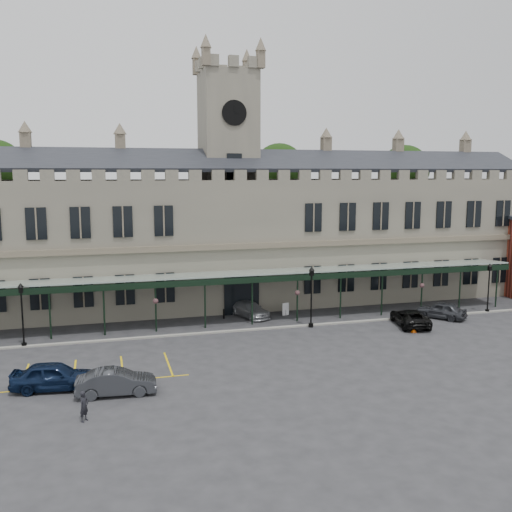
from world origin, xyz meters
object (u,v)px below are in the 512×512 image
object	(u,v)px
person_a	(84,406)
lamp_post_right	(489,283)
clock_tower	(228,168)
station_building	(229,237)
traffic_cone	(414,328)
car_left_b	(116,382)
car_taxi	(249,309)
lamp_post_mid	(311,291)
car_right_a	(441,310)
car_van	(410,317)
lamp_post_left	(22,309)
car_left_a	(54,376)
sign_board	(286,309)

from	to	relation	value
person_a	lamp_post_right	bearing A→B (deg)	-31.03
clock_tower	station_building	bearing A→B (deg)	-90.00
traffic_cone	car_left_b	xyz separation A→B (m)	(-23.33, -6.97, 0.42)
car_left_b	car_taxi	bearing A→B (deg)	-34.66
lamp_post_mid	car_taxi	xyz separation A→B (m)	(-4.03, 4.69, -2.35)
lamp_post_right	car_right_a	distance (m)	5.71
car_van	lamp_post_right	bearing A→B (deg)	-154.94
car_right_a	lamp_post_mid	bearing A→B (deg)	-39.90
station_building	car_taxi	distance (m)	8.43
lamp_post_left	car_left_a	xyz separation A→B (m)	(2.76, -9.36, -2.01)
car_left_a	car_right_a	bearing A→B (deg)	-67.52
car_left_b	car_van	distance (m)	25.69
lamp_post_left	car_taxi	distance (m)	18.81
lamp_post_right	car_left_b	distance (m)	35.14
sign_board	car_right_a	distance (m)	13.62
car_left_a	car_taxi	bearing A→B (deg)	-41.44
lamp_post_left	lamp_post_right	world-z (taller)	lamp_post_left
car_left_a	car_van	bearing A→B (deg)	-68.24
lamp_post_left	car_right_a	xyz separation A→B (m)	(34.26, -0.79, -2.11)
station_building	car_taxi	xyz separation A→B (m)	(0.45, -6.10, -5.80)
person_a	car_left_a	bearing A→B (deg)	56.79
car_left_a	car_taxi	size ratio (longest dim) A/B	1.06
station_building	clock_tower	xyz separation A→B (m)	(0.00, 0.09, 6.64)
car_left_b	car_taxi	size ratio (longest dim) A/B	0.98
sign_board	clock_tower	bearing A→B (deg)	105.89
sign_board	car_van	size ratio (longest dim) A/B	0.23
car_left_b	clock_tower	bearing A→B (deg)	-24.84
sign_board	person_a	bearing A→B (deg)	-146.51
lamp_post_left	sign_board	size ratio (longest dim) A/B	4.27
lamp_post_left	person_a	world-z (taller)	lamp_post_left
traffic_cone	car_right_a	world-z (taller)	car_right_a
car_left_b	person_a	size ratio (longest dim) A/B	2.84
car_left_a	lamp_post_left	bearing A→B (deg)	23.66
car_taxi	clock_tower	bearing A→B (deg)	74.12
traffic_cone	car_left_b	bearing A→B (deg)	-163.36
lamp_post_right	car_right_a	world-z (taller)	lamp_post_right
car_left_a	person_a	world-z (taller)	car_left_a
traffic_cone	car_right_a	size ratio (longest dim) A/B	0.16
lamp_post_mid	traffic_cone	xyz separation A→B (m)	(7.36, -3.66, -2.69)
lamp_post_left	sign_board	bearing A→B (deg)	10.18
car_left_a	clock_tower	bearing A→B (deg)	-29.94
car_van	clock_tower	bearing A→B (deg)	-33.13
sign_board	car_left_a	size ratio (longest dim) A/B	0.23
car_taxi	person_a	distance (m)	23.01
lamp_post_right	car_left_a	world-z (taller)	lamp_post_right
station_building	lamp_post_right	bearing A→B (deg)	-25.47
lamp_post_mid	car_left_a	size ratio (longest dim) A/B	1.04
clock_tower	lamp_post_mid	bearing A→B (deg)	-67.63
station_building	person_a	xyz separation A→B (m)	(-13.20, -24.63, -5.67)
traffic_cone	car_right_a	bearing A→B (deg)	35.64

